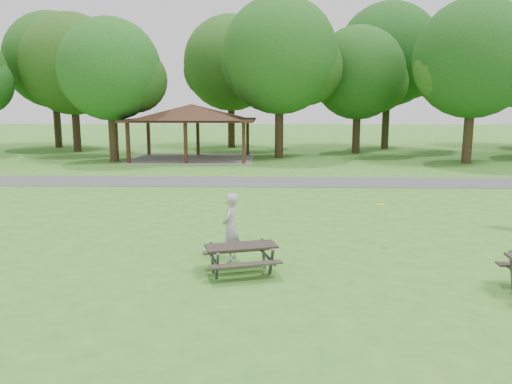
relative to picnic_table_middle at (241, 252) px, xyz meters
name	(u,v)px	position (x,y,z in m)	size (l,w,h in m)	color
ground	(205,283)	(-0.76, -0.63, -0.51)	(160.00, 160.00, 0.00)	#387722
asphalt_path	(242,182)	(-0.76, 13.37, -0.50)	(120.00, 3.20, 0.02)	#474749
pavilion	(192,114)	(-4.76, 23.37, 2.55)	(8.60, 7.01, 3.76)	#331C12
tree_row_c	(74,67)	(-14.67, 28.40, 6.02)	(8.19, 7.80, 10.67)	black
tree_row_d	(112,73)	(-9.68, 21.90, 5.26)	(6.93, 6.60, 9.27)	#322216
tree_row_e	(281,59)	(1.34, 24.40, 6.27)	(8.40, 8.00, 11.02)	#301E15
tree_row_f	(359,76)	(7.32, 27.90, 5.33)	(7.35, 7.00, 9.55)	#302115
tree_row_g	(475,62)	(13.33, 21.40, 5.81)	(7.77, 7.40, 10.25)	#2F2114
tree_deep_a	(55,63)	(-17.66, 31.90, 6.62)	(8.40, 8.00, 11.38)	black
tree_deep_b	(232,66)	(-2.66, 32.40, 6.37)	(8.40, 8.00, 11.13)	black
tree_deep_c	(390,58)	(10.34, 31.40, 6.93)	(8.82, 8.40, 11.90)	#312316
picnic_table_middle	(241,252)	(0.00, 0.00, 0.00)	(1.91, 1.69, 0.70)	black
frisbee_in_flight	(381,205)	(3.66, 2.43, 0.63)	(0.30, 0.30, 0.02)	yellow
frisbee_thrower	(230,227)	(-0.32, 0.96, 0.33)	(0.62, 0.41, 1.69)	#AAAAAD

